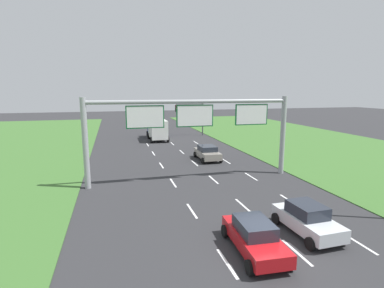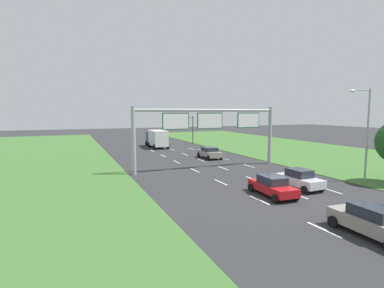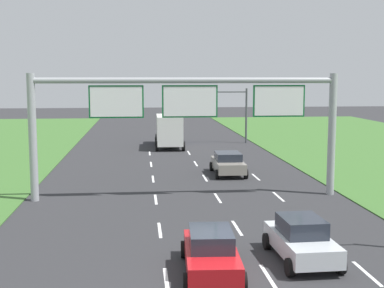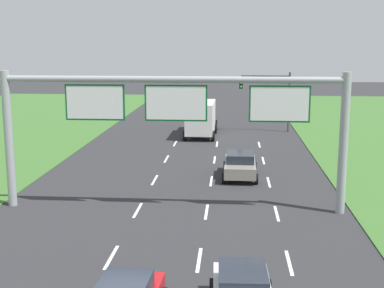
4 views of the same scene
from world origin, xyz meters
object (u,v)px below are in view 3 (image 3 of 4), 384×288
(car_near_red, at_px, (211,251))
(car_lead_silver, at_px, (228,163))
(car_far_ahead, at_px, (301,239))
(box_truck, at_px, (169,130))
(traffic_light_mast, at_px, (228,105))
(sign_gantry, at_px, (189,110))

(car_near_red, bearing_deg, car_lead_silver, 81.93)
(car_far_ahead, bearing_deg, box_truck, 93.74)
(box_truck, xyz_separation_m, traffic_light_mast, (6.12, 2.38, 2.17))
(car_near_red, xyz_separation_m, sign_gantry, (0.33, 11.76, 4.17))
(car_near_red, height_order, car_far_ahead, car_far_ahead)
(car_far_ahead, relative_size, traffic_light_mast, 0.74)
(car_far_ahead, height_order, box_truck, box_truck)
(car_near_red, xyz_separation_m, car_far_ahead, (3.52, 0.94, 0.03))
(car_near_red, bearing_deg, traffic_light_mast, 82.89)
(box_truck, bearing_deg, car_lead_silver, -76.59)
(car_far_ahead, relative_size, sign_gantry, 0.24)
(sign_gantry, bearing_deg, car_near_red, -91.61)
(car_lead_silver, bearing_deg, traffic_light_mast, 81.57)
(traffic_light_mast, bearing_deg, car_near_red, -100.24)
(car_near_red, bearing_deg, car_far_ahead, 18.10)
(car_lead_silver, bearing_deg, box_truck, 103.22)
(car_far_ahead, distance_m, sign_gantry, 12.01)
(sign_gantry, distance_m, traffic_light_mast, 24.99)
(car_lead_silver, relative_size, traffic_light_mast, 0.78)
(car_far_ahead, xyz_separation_m, traffic_light_mast, (2.98, 35.01, 3.06))
(box_truck, bearing_deg, traffic_light_mast, 22.19)
(car_near_red, bearing_deg, sign_gantry, 91.53)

